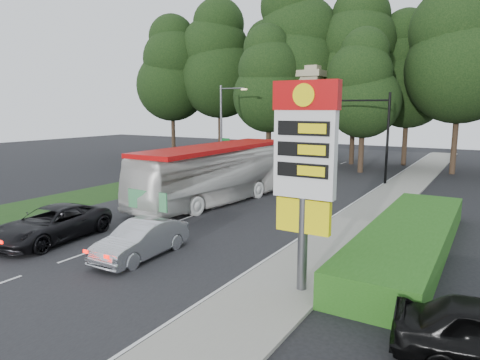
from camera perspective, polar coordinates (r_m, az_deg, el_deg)
The scene contains 21 objects.
ground at distance 18.74m, azimuth -21.88°, elevation -9.85°, with size 120.00×120.00×0.00m, color black.
road_surface at distance 27.32m, azimuth -1.45°, elevation -3.11°, with size 14.00×80.00×0.02m, color black.
sidewalk_right at distance 23.96m, azimuth 16.03°, elevation -5.18°, with size 3.00×80.00×0.12m, color gray.
grass_verge_left at distance 37.61m, azimuth -8.77°, elevation 0.29°, with size 5.00×50.00×0.02m, color #193814.
hedge at distance 19.45m, azimuth 21.59°, elevation -7.27°, with size 3.00×14.00×1.20m, color #215416.
gas_station_pylon at distance 13.57m, azimuth 8.62°, elevation 2.84°, with size 2.10×0.45×6.85m.
traffic_signal_mast at distance 35.56m, azimuth 17.08°, elevation 7.01°, with size 6.10×0.35×7.20m.
streetlight_signs at distance 38.88m, azimuth -2.25°, elevation 7.27°, with size 2.75×0.98×8.00m.
monument at distance 43.65m, azimuth 9.16°, elevation 8.28°, with size 3.00×3.00×10.05m.
tree_far_west at distance 56.84m, azimuth -9.09°, elevation 14.19°, with size 8.96×8.96×17.60m.
tree_west_mid at distance 54.95m, azimuth -2.75°, elevation 15.51°, with size 9.80×9.80×19.25m.
tree_west_near at distance 53.49m, azimuth 4.01°, elevation 13.87°, with size 8.40×8.40×16.50m.
tree_center_left at distance 47.95m, azimuth 7.33°, elevation 16.72°, with size 10.08×10.08×19.80m.
tree_center_right at distance 47.64m, azimuth 15.17°, elevation 15.30°, with size 9.24×9.24×18.15m.
tree_east_near at distance 48.33m, azimuth 21.64°, elevation 13.29°, with size 8.12×8.12×15.95m.
tree_east_mid at distance 43.92m, azimuth 27.54°, elevation 15.53°, with size 9.52×9.52×18.70m.
tree_monument_left at distance 44.47m, azimuth 3.89°, elevation 13.01°, with size 7.28×7.28×14.30m.
tree_monument_right at distance 41.46m, azimuth 16.23°, elevation 11.98°, with size 6.72×6.72×13.20m.
transit_bus at distance 27.40m, azimuth -3.05°, elevation 0.80°, with size 3.08×13.15×3.66m, color silver.
sedan_silver at distance 17.96m, azimuth -13.03°, elevation -7.74°, with size 1.57×4.51×1.48m, color #B5B7BD.
suv_charcoal at distance 21.43m, azimuth -23.82°, elevation -5.38°, with size 2.60×5.63×1.56m, color black.
Camera 1 is at (14.33, -10.47, 6.02)m, focal length 32.00 mm.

